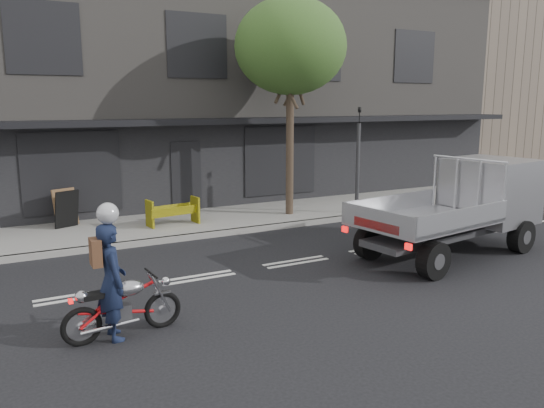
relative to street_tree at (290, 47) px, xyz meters
The scene contains 12 objects.
ground 7.09m from the street_tree, 117.65° to the right, with size 80.00×80.00×0.00m, color black.
sidewalk 5.67m from the street_tree, 167.20° to the left, with size 32.00×3.20×0.15m, color gray.
kerb 5.75m from the street_tree, 153.43° to the right, with size 32.00×0.20×0.15m, color gray.
building_main 7.54m from the street_tree, 107.22° to the left, with size 26.00×10.00×8.00m, color slate.
building_neighbour 19.17m from the street_tree, 21.75° to the left, with size 14.00×10.00×10.00m, color brown.
street_tree is the anchor object (origin of this frame).
traffic_light_pole 4.23m from the street_tree, 23.03° to the right, with size 0.12×0.12×3.50m.
motorcycle 10.31m from the street_tree, 136.18° to the right, with size 1.91×0.56×0.98m.
rider 10.22m from the street_tree, 136.82° to the right, with size 0.67×0.44×1.85m, color #141C37.
flatbed_ute 7.01m from the street_tree, 64.78° to the right, with size 5.29×2.73×2.34m.
construction_barrier 6.03m from the street_tree, behind, with size 1.45×0.58×0.81m, color #FFF00D, non-canonical shape.
sandwich_board 8.06m from the street_tree, 169.37° to the left, with size 0.68×0.45×1.07m, color black, non-canonical shape.
Camera 1 is at (-5.98, -10.19, 3.64)m, focal length 35.00 mm.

